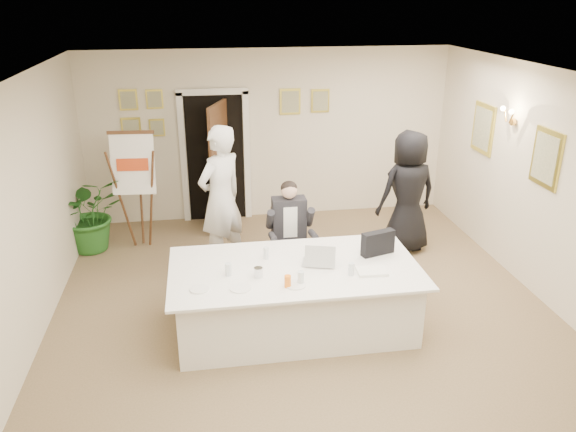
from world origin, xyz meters
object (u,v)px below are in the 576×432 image
at_px(conference_table, 295,297).
at_px(laptop, 318,252).
at_px(paper_stack, 372,271).
at_px(flip_chart, 138,196).
at_px(laptop_bag, 378,243).
at_px(seated_man, 290,232).
at_px(standing_woman, 408,192).
at_px(potted_palm, 90,213).
at_px(oj_glass, 288,281).
at_px(standing_man, 221,199).
at_px(steel_jug, 258,272).

relative_size(conference_table, laptop, 7.73).
relative_size(conference_table, paper_stack, 8.63).
relative_size(flip_chart, laptop_bag, 4.39).
bearing_deg(seated_man, laptop_bag, -36.54).
xyz_separation_m(standing_woman, laptop, (-1.70, -1.77, 0.00)).
bearing_deg(paper_stack, potted_palm, 140.42).
distance_m(seated_man, oj_glass, 1.63).
bearing_deg(oj_glass, laptop_bag, 28.01).
height_order(laptop, laptop_bag, laptop_bag).
xyz_separation_m(standing_man, oj_glass, (0.58, -2.11, -0.17)).
relative_size(standing_man, laptop, 5.66).
bearing_deg(standing_woman, laptop, 35.64).
bearing_deg(laptop_bag, seated_man, 114.56).
distance_m(flip_chart, laptop, 3.31).
bearing_deg(seated_man, potted_palm, 164.78).
xyz_separation_m(potted_palm, oj_glass, (2.48, -3.01, 0.27)).
xyz_separation_m(paper_stack, oj_glass, (-0.95, -0.17, 0.05)).
height_order(laptop, steel_jug, laptop).
bearing_deg(laptop_bag, laptop, 172.41).
distance_m(conference_table, steel_jug, 0.63).
bearing_deg(potted_palm, laptop_bag, -33.41).
relative_size(potted_palm, laptop, 3.21).
distance_m(potted_palm, paper_stack, 4.46).
bearing_deg(laptop, flip_chart, 146.87).
relative_size(seated_man, flip_chart, 0.79).
distance_m(laptop, paper_stack, 0.64).
bearing_deg(laptop_bag, flip_chart, 124.09).
bearing_deg(oj_glass, laptop, 49.68).
distance_m(seated_man, paper_stack, 1.58).
bearing_deg(steel_jug, flip_chart, 118.94).
xyz_separation_m(conference_table, flip_chart, (-1.92, 2.53, 0.42)).
bearing_deg(seated_man, conference_table, -84.40).
height_order(seated_man, oj_glass, seated_man).
bearing_deg(laptop, potted_palm, 154.43).
relative_size(conference_table, potted_palm, 2.41).
bearing_deg(paper_stack, seated_man, 115.32).
bearing_deg(paper_stack, oj_glass, -169.81).
relative_size(seated_man, laptop_bag, 3.47).
bearing_deg(flip_chart, steel_jug, -61.06).
bearing_deg(standing_man, potted_palm, -66.37).
relative_size(oj_glass, steel_jug, 1.18).
distance_m(flip_chart, oj_glass, 3.46).
height_order(flip_chart, laptop_bag, flip_chart).
bearing_deg(standing_man, laptop, 80.62).
xyz_separation_m(seated_man, laptop_bag, (0.88, -0.99, 0.22)).
height_order(paper_stack, steel_jug, steel_jug).
xyz_separation_m(conference_table, standing_man, (-0.73, 1.67, 0.62)).
distance_m(standing_woman, laptop, 2.45).
xyz_separation_m(laptop, laptop_bag, (0.74, 0.12, 0.00)).
relative_size(laptop, oj_glass, 2.75).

